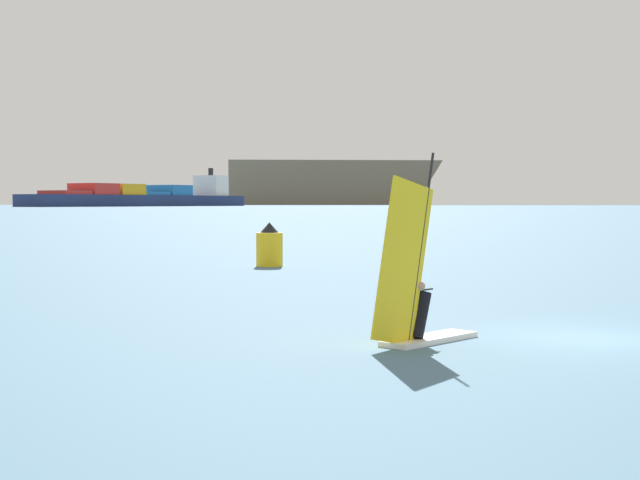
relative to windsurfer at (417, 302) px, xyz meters
name	(u,v)px	position (x,y,z in m)	size (l,w,h in m)	color
ground_plane	(592,338)	(3.92, 1.34, -0.93)	(4000.00, 4000.00, 0.00)	#476B84
windsurfer	(417,302)	(0.00, 0.00, 0.00)	(2.29, 2.98, 4.22)	white
cargo_ship	(145,197)	(-215.13, 634.75, 6.00)	(112.15, 207.49, 30.51)	navy
channel_buoy	(269,247)	(-7.68, 23.52, 0.03)	(1.28, 1.28, 2.12)	yellow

